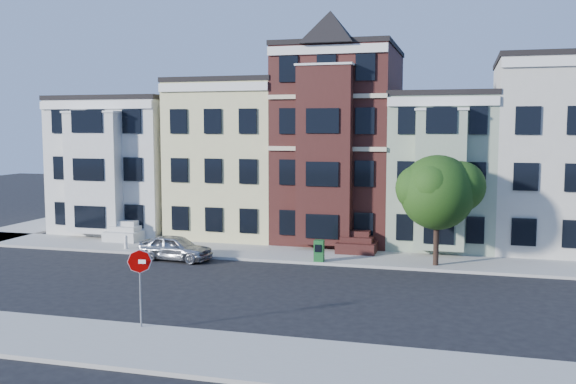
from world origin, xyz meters
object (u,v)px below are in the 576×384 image
(newspaper_box, at_px, (319,251))
(fire_hydrant, at_px, (126,243))
(parked_car, at_px, (175,248))
(street_tree, at_px, (437,197))
(stop_sign, at_px, (140,283))

(newspaper_box, relative_size, fire_hydrant, 1.80)
(parked_car, height_order, fire_hydrant, parked_car)
(newspaper_box, bearing_deg, fire_hydrant, 175.70)
(street_tree, bearing_deg, newspaper_box, -173.58)
(stop_sign, bearing_deg, parked_car, 103.15)
(newspaper_box, distance_m, stop_sign, 13.20)
(street_tree, xyz_separation_m, stop_sign, (-9.69, -13.31, -1.94))
(newspaper_box, bearing_deg, street_tree, 4.55)
(street_tree, xyz_separation_m, fire_hydrant, (-17.72, -0.18, -3.20))
(parked_car, height_order, stop_sign, stop_sign)
(newspaper_box, relative_size, stop_sign, 0.36)
(stop_sign, bearing_deg, street_tree, 47.54)
(parked_car, distance_m, stop_sign, 12.28)
(street_tree, bearing_deg, stop_sign, -126.06)
(newspaper_box, height_order, fire_hydrant, newspaper_box)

